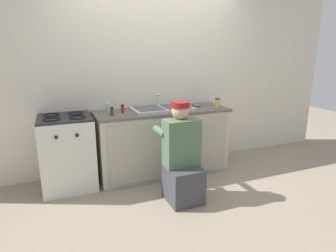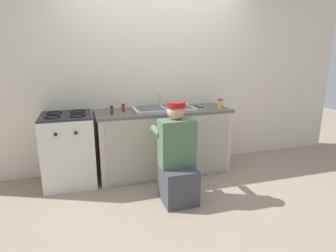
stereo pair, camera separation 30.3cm
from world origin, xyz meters
The scene contains 12 objects.
ground_plane centered at (0.00, 0.00, 0.00)m, with size 12.00×12.00×0.00m, color gray.
back_wall centered at (0.00, 0.65, 1.25)m, with size 6.00×0.10×2.50m, color beige.
counter_cabinet centered at (0.00, 0.29, 0.42)m, with size 1.74×0.62×0.84m.
countertop centered at (0.00, 0.30, 0.86)m, with size 1.78×0.62×0.03m, color #5B5651.
sink_double_basin centered at (0.00, 0.30, 0.89)m, with size 0.80×0.44×0.19m.
stove_range centered at (-1.23, 0.30, 0.45)m, with size 0.61×0.62×0.90m.
plumber_person centered at (-0.08, -0.50, 0.46)m, with size 0.42×0.61×1.10m.
spice_bottle_red centered at (-0.53, 0.30, 0.93)m, with size 0.04×0.04×0.10m.
condiment_jar centered at (0.76, 0.17, 0.94)m, with size 0.07×0.07×0.13m.
cell_phone centered at (0.54, 0.36, 0.88)m, with size 0.07×0.14×0.01m.
spice_bottle_pepper centered at (-0.69, 0.19, 0.93)m, with size 0.04×0.04×0.10m.
water_glass centered at (-0.68, 0.48, 0.93)m, with size 0.06×0.06×0.10m.
Camera 1 is at (-1.30, -3.12, 1.61)m, focal length 30.00 mm.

